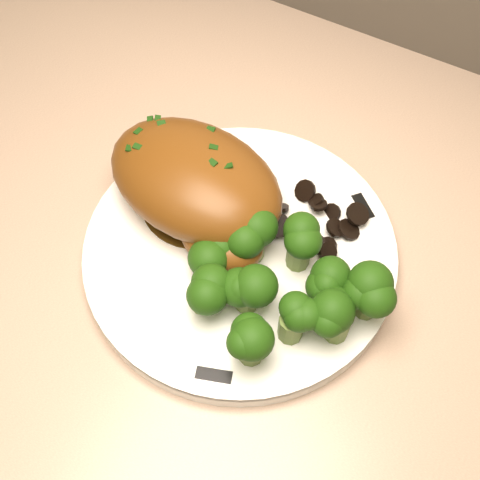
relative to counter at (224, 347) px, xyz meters
The scene contains 9 objects.
counter is the anchor object (origin of this frame).
plate 0.45m from the counter, 41.30° to the right, with size 0.30×0.30×0.02m, color white.
rim_accent_0 0.48m from the counter, 17.02° to the left, with size 0.03×0.01×0.00m, color black.
rim_accent_1 0.46m from the counter, 153.73° to the right, with size 0.03×0.01×0.00m, color black.
rim_accent_2 0.49m from the counter, 58.86° to the right, with size 0.03×0.01×0.00m, color black.
gravy_pool 0.45m from the counter, 89.19° to the right, with size 0.11×0.11×0.00m, color #3B260A.
chicken_breast 0.49m from the counter, 80.33° to the right, with size 0.19×0.14×0.07m.
mushroom_pile 0.47m from the counter, ahead, with size 0.09×0.07×0.02m.
broccoli_florets 0.50m from the counter, 36.45° to the right, with size 0.17×0.13×0.05m.
Camera 1 is at (0.18, 1.36, 1.37)m, focal length 45.00 mm.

